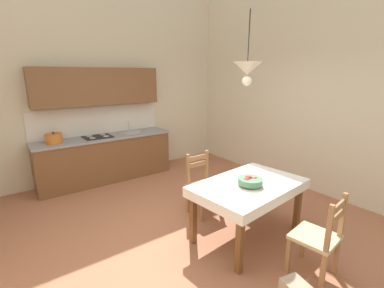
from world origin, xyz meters
TOP-DOWN VIEW (x-y plane):
  - ground_plane at (0.00, 0.00)m, footprint 5.86×6.28m
  - wall_back at (0.00, 2.90)m, footprint 5.86×0.12m
  - wall_right at (2.69, 0.00)m, footprint 0.12×6.28m
  - kitchen_cabinetry at (-0.23, 2.57)m, footprint 2.59×0.63m
  - dining_table at (0.56, -0.52)m, footprint 1.50×1.05m
  - dining_chair_kitchen_side at (0.50, 0.33)m, footprint 0.42×0.42m
  - dining_chair_camera_side at (0.62, -1.45)m, footprint 0.47×0.47m
  - fruit_bowl at (0.51, -0.59)m, footprint 0.30×0.30m
  - pendant_lamp at (0.45, -0.50)m, footprint 0.32×0.32m

SIDE VIEW (x-z plane):
  - ground_plane at x=0.00m, z-range -0.10..0.00m
  - dining_chair_kitchen_side at x=0.50m, z-range -0.02..0.91m
  - dining_chair_camera_side at x=0.62m, z-range -0.02..0.91m
  - dining_table at x=0.56m, z-range 0.25..1.00m
  - fruit_bowl at x=0.51m, z-range 0.75..0.87m
  - kitchen_cabinetry at x=-0.23m, z-range -0.24..1.96m
  - wall_back at x=0.00m, z-range 0.00..4.15m
  - wall_right at x=2.69m, z-range 0.00..4.15m
  - pendant_lamp at x=0.45m, z-range 1.73..2.54m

